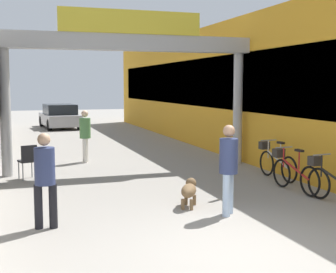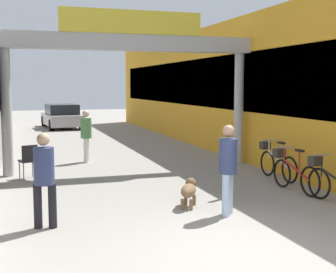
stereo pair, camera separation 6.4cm
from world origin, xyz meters
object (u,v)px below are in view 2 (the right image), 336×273
at_px(pedestrian_companion, 44,174).
at_px(parked_car_silver, 62,116).
at_px(bicycle_red_second, 293,172).
at_px(cafe_chair_black_nearer, 29,159).
at_px(pedestrian_with_dog, 228,164).
at_px(bollard_post_metal, 230,173).
at_px(bicycle_silver_third, 276,162).
at_px(bicycle_black_nearest, 333,182).
at_px(dog_on_leash, 189,190).
at_px(pedestrian_carrying_crate, 86,133).

relative_size(pedestrian_companion, parked_car_silver, 0.39).
relative_size(bicycle_red_second, cafe_chair_black_nearer, 1.90).
bearing_deg(pedestrian_with_dog, cafe_chair_black_nearer, 127.24).
bearing_deg(pedestrian_with_dog, parked_car_silver, 94.17).
distance_m(bicycle_red_second, bollard_post_metal, 1.61).
distance_m(bicycle_silver_third, bollard_post_metal, 2.44).
xyz_separation_m(pedestrian_companion, bicycle_black_nearest, (5.65, -0.08, -0.48)).
distance_m(pedestrian_companion, bicycle_black_nearest, 5.67).
bearing_deg(bicycle_black_nearest, dog_on_leash, 166.98).
relative_size(pedestrian_companion, dog_on_leash, 2.15).
xyz_separation_m(pedestrian_with_dog, bicycle_red_second, (2.25, 1.37, -0.52)).
xyz_separation_m(dog_on_leash, bicycle_red_second, (2.72, 0.59, 0.10)).
xyz_separation_m(dog_on_leash, bicycle_black_nearest, (2.87, -0.66, 0.10)).
height_order(pedestrian_carrying_crate, bicycle_red_second, pedestrian_carrying_crate).
xyz_separation_m(bicycle_black_nearest, cafe_chair_black_nearer, (-5.82, 4.40, 0.10)).
bearing_deg(pedestrian_companion, pedestrian_with_dog, -3.37).
bearing_deg(pedestrian_companion, pedestrian_carrying_crate, 76.44).
relative_size(bicycle_silver_third, parked_car_silver, 0.41).
bearing_deg(cafe_chair_black_nearer, dog_on_leash, -51.66).
xyz_separation_m(cafe_chair_black_nearer, parked_car_silver, (2.05, 14.43, 0.10)).
relative_size(pedestrian_carrying_crate, bicycle_red_second, 0.96).
xyz_separation_m(pedestrian_carrying_crate, bicycle_red_second, (3.92, -5.42, -0.49)).
xyz_separation_m(pedestrian_carrying_crate, bicycle_silver_third, (4.28, -4.07, -0.49)).
height_order(pedestrian_with_dog, bollard_post_metal, pedestrian_with_dog).
distance_m(pedestrian_with_dog, bicycle_silver_third, 3.80).
bearing_deg(bicycle_red_second, cafe_chair_black_nearer, 150.97).
bearing_deg(pedestrian_carrying_crate, dog_on_leash, -78.76).
xyz_separation_m(bicycle_red_second, bollard_post_metal, (-1.61, -0.10, 0.09)).
bearing_deg(pedestrian_carrying_crate, bicycle_silver_third, -43.61).
height_order(pedestrian_with_dog, bicycle_red_second, pedestrian_with_dog).
bearing_deg(pedestrian_with_dog, pedestrian_companion, 176.63).
xyz_separation_m(pedestrian_carrying_crate, bicycle_black_nearest, (4.06, -6.67, -0.49)).
xyz_separation_m(bicycle_silver_third, bollard_post_metal, (-1.97, -1.44, 0.09)).
height_order(pedestrian_with_dog, bicycle_black_nearest, pedestrian_with_dog).
relative_size(pedestrian_with_dog, cafe_chair_black_nearer, 1.88).
xyz_separation_m(pedestrian_carrying_crate, bollard_post_metal, (2.31, -5.52, -0.40)).
xyz_separation_m(bicycle_red_second, parked_car_silver, (-3.63, 17.58, 0.21)).
xyz_separation_m(bollard_post_metal, parked_car_silver, (-2.02, 17.68, 0.12)).
xyz_separation_m(dog_on_leash, parked_car_silver, (-0.90, 18.17, 0.31)).
relative_size(bicycle_black_nearest, bicycle_red_second, 1.00).
bearing_deg(parked_car_silver, pedestrian_carrying_crate, -91.36).
bearing_deg(pedestrian_companion, dog_on_leash, 11.86).
distance_m(pedestrian_companion, cafe_chair_black_nearer, 4.35).
height_order(dog_on_leash, bicycle_silver_third, bicycle_silver_third).
bearing_deg(bicycle_red_second, pedestrian_with_dog, -148.70).
bearing_deg(bicycle_red_second, bicycle_black_nearest, -83.43).
bearing_deg(pedestrian_carrying_crate, bicycle_black_nearest, -58.67).
bearing_deg(parked_car_silver, bollard_post_metal, -83.48).
height_order(pedestrian_carrying_crate, bicycle_black_nearest, pedestrian_carrying_crate).
distance_m(bicycle_silver_third, cafe_chair_black_nearer, 6.31).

